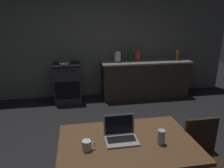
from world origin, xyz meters
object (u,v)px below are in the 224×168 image
Objects in this scene: chair at (204,154)px; electric_kettle at (118,57)px; frying_pan at (64,63)px; drinking_glass at (161,137)px; laptop at (121,135)px; bottle_b at (130,56)px; cereal_box at (138,56)px; coffee_mug at (87,145)px; bottle at (177,55)px; stove_oven at (68,83)px; dining_table at (127,147)px.

electric_kettle is (-0.33, 3.08, 0.51)m from chair.
electric_kettle is at bearing 1.31° from frying_pan.
electric_kettle is 1.69× the size of drinking_glass.
chair is 0.95m from laptop.
frying_pan reaches higher than drinking_glass.
cereal_box is at bearing -19.43° from bottle_b.
laptop is 0.37m from coffee_mug.
laptop is 3.05m from frying_pan.
bottle is 3.54m from drinking_glass.
stove_oven is at bearing -179.88° from electric_kettle.
laptop is at bearing -100.84° from electric_kettle.
bottle reaches higher than frying_pan.
electric_kettle is 3.27m from coffee_mug.
bottle_b is (-0.01, 3.16, 0.51)m from chair.
electric_kettle reaches higher than coffee_mug.
drinking_glass is at bearing -17.14° from dining_table.
bottle reaches higher than dining_table.
laptop is 2.59× the size of coffee_mug.
bottle is 3.91m from coffee_mug.
electric_kettle is 0.84× the size of bottle.
bottle is 1.16× the size of cereal_box.
coffee_mug is (0.27, -3.13, 0.35)m from stove_oven.
stove_oven is at bearing 107.24° from drinking_glass.
electric_kettle is 0.98× the size of cereal_box.
coffee_mug is (-0.92, -3.13, -0.22)m from electric_kettle.
dining_table is 3.12m from frying_pan.
stove_oven is 3.43m from chair.
laptop is 3.07m from electric_kettle.
laptop is (-0.06, 0.05, 0.11)m from dining_table.
stove_oven reaches higher than dining_table.
chair is at bearing 7.75° from drinking_glass.
dining_table is 4.18× the size of laptop.
stove_oven is 3.55× the size of bottle_b.
chair is 3.45m from frying_pan.
chair reaches higher than coffee_mug.
bottle is (2.05, 2.96, 0.24)m from laptop.
bottle reaches higher than electric_kettle.
bottle reaches higher than coffee_mug.
drinking_glass is at bearing -33.40° from laptop.
chair is 7.12× the size of coffee_mug.
electric_kettle is (0.52, 3.06, 0.34)m from dining_table.
cereal_box is (0.16, 3.10, 0.52)m from chair.
frying_pan is 1.73m from cereal_box.
bottle_b reaches higher than dining_table.
bottle is at bearing 82.63° from chair.
coffee_mug is 3.45m from bottle_b.
electric_kettle is at bearing 109.45° from chair.
bottle is 2.00× the size of drinking_glass.
frying_pan is at bearing 95.75° from coffee_mug.
cereal_box is at bearing 1.60° from frying_pan.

